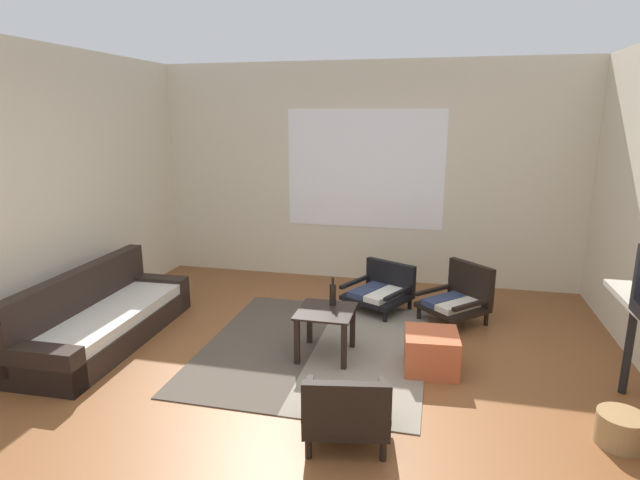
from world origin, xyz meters
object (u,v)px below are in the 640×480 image
object	(u,v)px
armchair_corner	(459,297)
wicker_basket	(620,429)
couch	(103,319)
armchair_striped_foreground	(346,410)
coffee_table	(326,321)
armchair_by_window	(381,289)
ottoman_orange	(431,352)
glass_bottle	(333,293)

from	to	relation	value
armchair_corner	wicker_basket	xyz separation A→B (m)	(0.96, -1.87, -0.15)
couch	armchair_striped_foreground	bearing A→B (deg)	-22.01
armchair_corner	wicker_basket	size ratio (longest dim) A/B	2.61
coffee_table	armchair_corner	size ratio (longest dim) A/B	0.65
couch	armchair_by_window	world-z (taller)	couch
wicker_basket	ottoman_orange	bearing A→B (deg)	148.75
armchair_by_window	wicker_basket	world-z (taller)	armchair_by_window
coffee_table	glass_bottle	distance (m)	0.25
glass_bottle	armchair_corner	bearing A→B (deg)	40.24
couch	armchair_by_window	xyz separation A→B (m)	(2.42, 1.44, 0.00)
armchair_striped_foreground	wicker_basket	xyz separation A→B (m)	(1.72, 0.39, -0.13)
armchair_striped_foreground	ottoman_orange	distance (m)	1.24
coffee_table	armchair_by_window	size ratio (longest dim) A/B	0.63
armchair_corner	glass_bottle	world-z (taller)	glass_bottle
armchair_by_window	glass_bottle	world-z (taller)	glass_bottle
armchair_corner	couch	bearing A→B (deg)	-158.66
couch	coffee_table	xyz separation A→B (m)	(2.08, 0.17, 0.11)
coffee_table	ottoman_orange	bearing A→B (deg)	-3.24
coffee_table	armchair_striped_foreground	size ratio (longest dim) A/B	0.80
armchair_by_window	coffee_table	bearing A→B (deg)	-104.84
glass_bottle	wicker_basket	size ratio (longest dim) A/B	0.86
coffee_table	wicker_basket	distance (m)	2.26
glass_bottle	wicker_basket	xyz separation A→B (m)	(2.08, -0.93, -0.43)
couch	armchair_by_window	size ratio (longest dim) A/B	2.45
armchair_by_window	ottoman_orange	size ratio (longest dim) A/B	1.87
armchair_by_window	armchair_corner	distance (m)	0.83
armchair_corner	ottoman_orange	distance (m)	1.17
ottoman_orange	wicker_basket	bearing A→B (deg)	-31.25
couch	wicker_basket	world-z (taller)	couch
ottoman_orange	armchair_corner	bearing A→B (deg)	77.73
armchair_striped_foreground	couch	bearing A→B (deg)	157.99
couch	ottoman_orange	size ratio (longest dim) A/B	4.58
couch	armchair_corner	distance (m)	3.47
wicker_basket	coffee_table	bearing A→B (deg)	159.62
armchair_striped_foreground	armchair_corner	size ratio (longest dim) A/B	0.80
ottoman_orange	armchair_striped_foreground	bearing A→B (deg)	-114.32
couch	coffee_table	distance (m)	2.09
armchair_corner	wicker_basket	world-z (taller)	armchair_corner
coffee_table	armchair_striped_foreground	world-z (taller)	armchair_striped_foreground
couch	armchair_by_window	distance (m)	2.81
armchair_striped_foreground	armchair_corner	xyz separation A→B (m)	(0.76, 2.26, 0.02)
coffee_table	glass_bottle	bearing A→B (deg)	77.61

